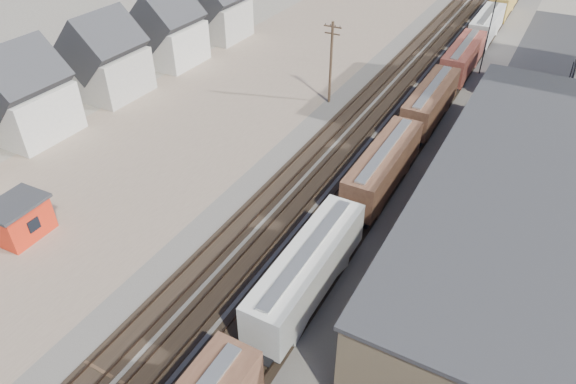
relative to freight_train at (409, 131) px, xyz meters
The scene contains 9 objects.
ballast_bed 16.00m from the freight_train, 103.95° to the left, with size 18.00×200.00×0.06m, color #4C4742.
dirt_yard 24.54m from the freight_train, 167.46° to the left, with size 24.00×180.00×0.03m, color #776252.
rail_tracks 16.12m from the freight_train, 105.88° to the left, with size 11.40×200.00×0.24m.
freight_train is the anchor object (origin of this frame).
warehouse 14.83m from the freight_train, 40.96° to the right, with size 12.40×40.40×7.25m.
utility_pole_north 14.52m from the freight_train, 149.33° to the left, with size 2.20×0.32×10.00m.
radio_mast 26.17m from the freight_train, 85.03° to the left, with size 1.20×0.16×18.00m.
townhouse_row 39.06m from the freight_train, 165.60° to the right, with size 8.15×68.16×10.47m.
maintenance_shed 36.90m from the freight_train, 130.65° to the right, with size 3.76×4.78×3.41m.
Camera 1 is at (15.06, -11.51, 28.36)m, focal length 32.00 mm.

